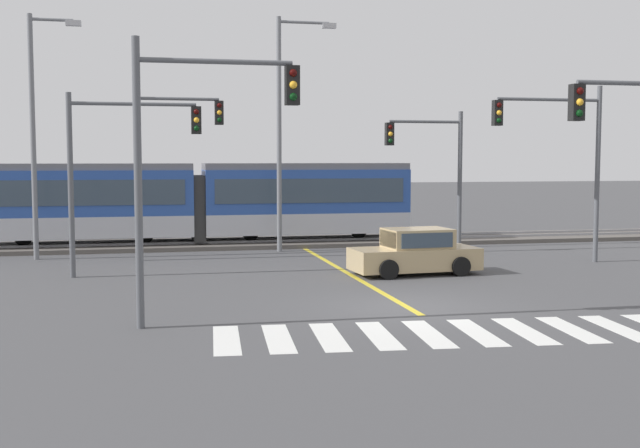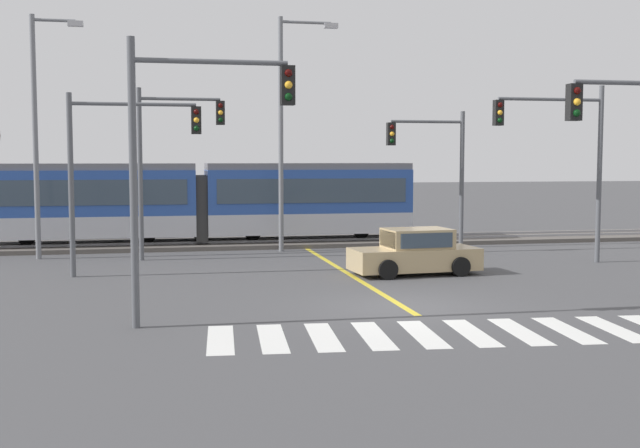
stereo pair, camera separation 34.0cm
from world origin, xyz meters
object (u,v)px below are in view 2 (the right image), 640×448
traffic_light_near_left (187,140)px  street_lamp_west (39,123)px  traffic_light_mid_left (117,153)px  traffic_light_far_left (168,148)px  light_rail_tram (200,199)px  street_lamp_centre (286,120)px  traffic_light_mid_right (565,147)px  traffic_light_far_right (436,160)px  sedan_crossing (415,253)px

traffic_light_near_left → street_lamp_west: 14.38m
traffic_light_mid_left → traffic_light_far_left: bearing=66.9°
light_rail_tram → street_lamp_west: bearing=-152.0°
traffic_light_far_left → street_lamp_centre: street_lamp_centre is taller
light_rail_tram → traffic_light_mid_right: traffic_light_mid_right is taller
light_rail_tram → street_lamp_west: (-6.15, -3.27, 3.09)m
traffic_light_far_right → street_lamp_west: bearing=175.7°
traffic_light_mid_left → traffic_light_near_left: bearing=-77.1°
traffic_light_mid_left → street_lamp_west: bearing=121.1°
traffic_light_far_right → traffic_light_far_left: 10.62m
light_rail_tram → sedan_crossing: bearing=-57.1°
traffic_light_far_right → traffic_light_near_left: size_ratio=0.88×
traffic_light_mid_left → street_lamp_centre: size_ratio=0.62×
traffic_light_far_right → street_lamp_west: (-15.33, 1.15, 1.38)m
traffic_light_near_left → traffic_light_far_left: bearing=91.2°
light_rail_tram → sedan_crossing: size_ratio=4.28×
traffic_light_mid_left → street_lamp_west: (-3.06, 5.08, 1.15)m
light_rail_tram → sedan_crossing: 11.98m
light_rail_tram → sedan_crossing: light_rail_tram is taller
sedan_crossing → traffic_light_mid_right: (6.17, 1.57, 3.55)m
traffic_light_far_right → traffic_light_far_left: bearing=-179.8°
light_rail_tram → traffic_light_mid_right: size_ratio=2.86×
sedan_crossing → traffic_light_near_left: 10.79m
sedan_crossing → street_lamp_west: 14.97m
traffic_light_far_right → traffic_light_far_left: (-10.61, -0.03, 0.46)m
sedan_crossing → traffic_light_far_left: traffic_light_far_left is taller
light_rail_tram → traffic_light_mid_left: (-3.09, -8.35, 1.94)m
traffic_light_far_right → street_lamp_centre: (-5.82, 1.77, 1.63)m
light_rail_tram → traffic_light_mid_right: bearing=-33.7°
light_rail_tram → traffic_light_far_left: (-1.42, -4.45, 2.17)m
sedan_crossing → street_lamp_west: bearing=152.0°
sedan_crossing → street_lamp_centre: (-3.11, 7.34, 4.69)m
traffic_light_mid_left → traffic_light_mid_right: bearing=-0.3°
sedan_crossing → traffic_light_mid_left: (-9.56, 1.64, 3.29)m
sedan_crossing → traffic_light_mid_right: traffic_light_mid_right is taller
street_lamp_centre → traffic_light_far_right: bearing=-16.9°
traffic_light_far_left → traffic_light_mid_left: bearing=-113.1°
traffic_light_mid_right → light_rail_tram: bearing=146.3°
light_rail_tram → street_lamp_centre: (3.36, -2.65, 3.34)m
traffic_light_far_right → street_lamp_centre: 6.30m
sedan_crossing → traffic_light_near_left: size_ratio=0.66×
traffic_light_mid_left → traffic_light_mid_right: 15.73m
light_rail_tram → traffic_light_mid_right: (12.64, -8.42, 2.20)m
light_rail_tram → street_lamp_west: 7.62m
traffic_light_mid_right → street_lamp_centre: (-9.28, 5.77, 1.14)m
traffic_light_far_right → light_rail_tram: bearing=154.3°
street_lamp_centre → street_lamp_west: bearing=-176.3°
traffic_light_far_left → street_lamp_west: street_lamp_west is taller
traffic_light_mid_right → traffic_light_far_left: bearing=164.2°
light_rail_tram → traffic_light_far_right: size_ratio=3.24×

